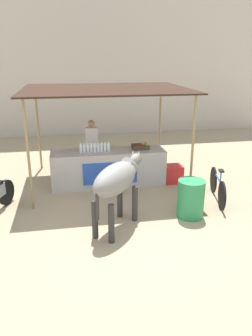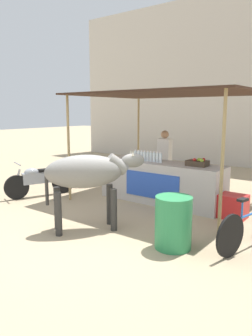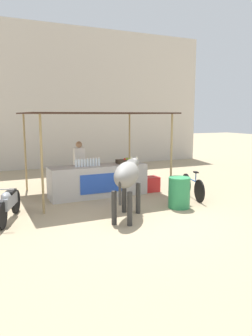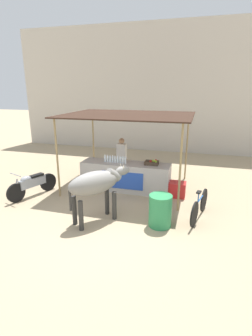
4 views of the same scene
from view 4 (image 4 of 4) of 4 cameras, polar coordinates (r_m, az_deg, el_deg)
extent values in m
plane|color=tan|center=(7.22, -5.04, -10.95)|extent=(60.00, 60.00, 0.00)
cube|color=beige|center=(14.64, 7.09, 16.59)|extent=(16.00, 0.50, 6.56)
cube|color=#B2ADA8|center=(8.94, -0.10, -1.86)|extent=(3.00, 0.80, 0.96)
cube|color=#264CB2|center=(8.57, -0.86, -2.71)|extent=(1.40, 0.02, 0.58)
cube|color=#382319|center=(8.79, 0.45, 11.51)|extent=(4.20, 3.20, 0.04)
cylinder|color=#997F51|center=(8.44, -14.74, 1.98)|extent=(0.06, 0.06, 2.53)
cylinder|color=#997F51|center=(7.32, 11.72, -0.13)|extent=(0.06, 0.06, 2.53)
cylinder|color=#997F51|center=(10.95, -7.13, 5.81)|extent=(0.06, 0.06, 2.53)
cylinder|color=#997F51|center=(10.10, 13.10, 4.54)|extent=(0.06, 0.06, 2.53)
cylinder|color=silver|center=(8.94, -4.57, 2.04)|extent=(0.07, 0.07, 0.22)
cylinder|color=white|center=(8.91, -4.59, 2.81)|extent=(0.04, 0.04, 0.03)
cylinder|color=silver|center=(8.91, -4.02, 2.00)|extent=(0.07, 0.07, 0.22)
cylinder|color=white|center=(8.88, -4.04, 2.78)|extent=(0.04, 0.04, 0.03)
cylinder|color=silver|center=(8.88, -3.48, 1.96)|extent=(0.07, 0.07, 0.22)
cylinder|color=white|center=(8.85, -3.49, 2.74)|extent=(0.04, 0.04, 0.03)
cylinder|color=silver|center=(8.85, -2.93, 1.92)|extent=(0.07, 0.07, 0.22)
cylinder|color=white|center=(8.82, -2.94, 2.70)|extent=(0.04, 0.04, 0.03)
cylinder|color=silver|center=(8.82, -2.37, 1.87)|extent=(0.07, 0.07, 0.22)
cylinder|color=white|center=(8.79, -2.38, 2.66)|extent=(0.04, 0.04, 0.03)
cylinder|color=silver|center=(8.80, -1.82, 1.83)|extent=(0.07, 0.07, 0.22)
cylinder|color=white|center=(8.77, -1.83, 2.62)|extent=(0.04, 0.04, 0.03)
cylinder|color=silver|center=(8.77, -1.26, 1.79)|extent=(0.07, 0.07, 0.22)
cylinder|color=white|center=(8.74, -1.26, 2.58)|extent=(0.04, 0.04, 0.03)
cylinder|color=silver|center=(8.75, -0.69, 1.75)|extent=(0.07, 0.07, 0.22)
cylinder|color=white|center=(8.71, -0.70, 2.54)|extent=(0.04, 0.04, 0.03)
cylinder|color=silver|center=(8.72, -0.13, 1.70)|extent=(0.07, 0.07, 0.22)
cylinder|color=white|center=(8.69, -0.13, 2.50)|extent=(0.04, 0.04, 0.03)
cube|color=#3F3326|center=(8.64, 5.62, 1.12)|extent=(0.44, 0.32, 0.12)
sphere|color=#B21E19|center=(8.51, 5.39, 1.49)|extent=(0.08, 0.08, 0.08)
sphere|color=#8CB22D|center=(8.56, 5.92, 1.56)|extent=(0.08, 0.08, 0.08)
sphere|color=#8CB22D|center=(8.55, 6.22, 1.54)|extent=(0.08, 0.08, 0.08)
sphere|color=#B21E19|center=(8.62, 6.52, 1.66)|extent=(0.08, 0.08, 0.08)
sphere|color=#8CB22D|center=(8.48, 6.54, 1.39)|extent=(0.08, 0.08, 0.08)
cylinder|color=#383842|center=(9.74, -0.93, -0.50)|extent=(0.22, 0.22, 0.88)
cube|color=silver|center=(9.54, -0.95, 3.62)|extent=(0.34, 0.20, 0.56)
sphere|color=#A87A56|center=(9.46, -0.96, 5.92)|extent=(0.20, 0.20, 0.20)
cube|color=red|center=(8.64, 10.83, -4.57)|extent=(0.60, 0.44, 0.48)
cylinder|color=#2D8C51|center=(6.74, 7.46, -9.19)|extent=(0.58, 0.58, 0.83)
ellipsoid|color=gray|center=(6.67, -7.02, -3.27)|extent=(1.27, 1.42, 0.60)
cylinder|color=#302F2D|center=(7.31, -4.14, -7.17)|extent=(0.12, 0.12, 0.78)
cylinder|color=#302F2D|center=(7.03, -2.56, -8.17)|extent=(0.12, 0.12, 0.78)
cylinder|color=#302F2D|center=(6.89, -11.16, -9.02)|extent=(0.12, 0.12, 0.78)
cylinder|color=#302F2D|center=(6.60, -9.79, -10.20)|extent=(0.12, 0.12, 0.78)
cylinder|color=gray|center=(6.92, -2.75, -1.47)|extent=(0.47, 0.50, 0.41)
ellipsoid|color=gray|center=(7.07, -0.72, -0.55)|extent=(0.44, 0.48, 0.26)
cone|color=beige|center=(7.07, -1.19, 0.64)|extent=(0.05, 0.05, 0.10)
cone|color=beige|center=(6.96, -0.53, 0.38)|extent=(0.05, 0.05, 0.10)
cylinder|color=#302F2D|center=(6.50, -12.08, -6.65)|extent=(0.06, 0.06, 0.60)
cylinder|color=black|center=(8.72, -22.82, -5.03)|extent=(0.29, 0.59, 0.60)
cylinder|color=black|center=(9.33, -16.56, -2.95)|extent=(0.29, 0.59, 0.60)
cube|color=#999EA5|center=(8.95, -19.70, -2.89)|extent=(0.48, 0.91, 0.28)
ellipsoid|color=#999EA5|center=(8.79, -20.97, -2.28)|extent=(0.31, 0.41, 0.20)
cube|color=black|center=(8.99, -18.86, -1.63)|extent=(0.32, 0.48, 0.10)
cylinder|color=#99999E|center=(8.56, -22.98, -1.33)|extent=(0.53, 0.22, 0.03)
cylinder|color=#99999E|center=(8.66, -22.86, -3.77)|extent=(0.12, 0.21, 0.49)
cylinder|color=black|center=(7.81, 16.60, -6.70)|extent=(0.19, 0.65, 0.66)
cylinder|color=black|center=(6.92, 14.65, -9.71)|extent=(0.19, 0.65, 0.66)
cylinder|color=#2659A5|center=(7.28, 15.82, -6.54)|extent=(0.23, 0.84, 0.04)
cylinder|color=#2659A5|center=(7.03, 15.46, -6.30)|extent=(0.03, 0.03, 0.28)
cube|color=black|center=(6.97, 15.57, -5.09)|extent=(0.14, 0.20, 0.04)
camera|label=1|loc=(3.33, -76.56, 3.57)|focal=35.00mm
camera|label=2|loc=(2.59, 53.28, -19.16)|focal=35.00mm
camera|label=3|loc=(5.91, -83.10, -7.29)|focal=35.00mm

